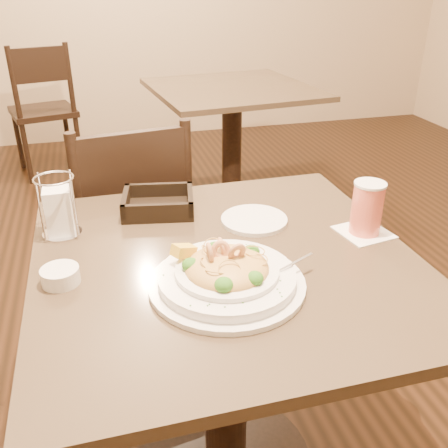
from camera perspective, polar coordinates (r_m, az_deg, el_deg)
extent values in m
cylinder|color=black|center=(1.42, 0.22, -16.86)|extent=(0.12, 0.12, 0.69)
cube|color=brown|center=(1.20, 0.25, -4.46)|extent=(0.90, 0.90, 0.03)
cylinder|color=black|center=(3.25, 0.84, 2.72)|extent=(0.52, 0.52, 0.03)
cylinder|color=black|center=(3.12, 0.89, 8.71)|extent=(0.12, 0.12, 0.69)
cube|color=brown|center=(3.03, 0.94, 15.15)|extent=(0.99, 0.99, 0.03)
cube|color=black|center=(1.93, -10.82, -1.50)|extent=(0.48, 0.48, 0.04)
cylinder|color=black|center=(2.23, -6.93, -3.89)|extent=(0.04, 0.04, 0.43)
cylinder|color=black|center=(2.18, -16.03, -5.71)|extent=(0.04, 0.04, 0.43)
cylinder|color=black|center=(1.95, -3.74, -8.93)|extent=(0.04, 0.04, 0.43)
cylinder|color=black|center=(1.88, -14.27, -11.25)|extent=(0.04, 0.04, 0.43)
cylinder|color=black|center=(1.71, -4.23, 4.35)|extent=(0.04, 0.04, 0.46)
cylinder|color=black|center=(1.64, -16.18, 2.25)|extent=(0.04, 0.04, 0.46)
cube|color=black|center=(1.63, -10.37, 6.56)|extent=(0.36, 0.08, 0.22)
cube|color=black|center=(3.88, -19.98, 11.97)|extent=(0.51, 0.51, 0.04)
cylinder|color=black|center=(4.14, -17.49, 9.83)|extent=(0.04, 0.04, 0.43)
cylinder|color=black|center=(4.09, -22.42, 8.82)|extent=(0.04, 0.04, 0.43)
cylinder|color=black|center=(3.80, -16.23, 8.52)|extent=(0.04, 0.04, 0.43)
cylinder|color=black|center=(3.74, -21.58, 7.42)|extent=(0.04, 0.04, 0.43)
cylinder|color=black|center=(3.68, -17.23, 15.67)|extent=(0.04, 0.04, 0.46)
cylinder|color=black|center=(3.63, -22.91, 14.62)|extent=(0.04, 0.04, 0.46)
cube|color=black|center=(3.63, -20.31, 16.70)|extent=(0.36, 0.12, 0.22)
cylinder|color=white|center=(1.09, 0.34, -6.83)|extent=(0.34, 0.34, 0.01)
cylinder|color=white|center=(1.08, 0.34, -6.08)|extent=(0.30, 0.30, 0.02)
cylinder|color=white|center=(1.07, 0.34, -5.36)|extent=(0.22, 0.22, 0.01)
ellipsoid|color=#C09246|center=(1.07, 0.34, -5.07)|extent=(0.18, 0.18, 0.06)
cube|color=yellow|center=(1.10, -4.63, -3.08)|extent=(0.07, 0.06, 0.04)
cube|color=silver|center=(1.10, 7.72, -4.60)|extent=(0.12, 0.06, 0.01)
cube|color=silver|center=(1.08, 4.32, -4.94)|extent=(0.04, 0.03, 0.00)
torus|color=#C09246|center=(1.08, -1.21, -2.64)|extent=(0.06, 0.05, 0.04)
torus|color=#C09246|center=(1.06, 3.83, -4.14)|extent=(0.06, 0.06, 0.01)
torus|color=#C09246|center=(1.07, 3.46, -3.08)|extent=(0.05, 0.05, 0.01)
torus|color=#C09246|center=(1.03, -1.35, -5.67)|extent=(0.06, 0.06, 0.01)
torus|color=#C09246|center=(1.07, -1.92, -3.10)|extent=(0.03, 0.05, 0.04)
torus|color=#C09246|center=(1.04, -0.80, -5.09)|extent=(0.04, 0.04, 0.03)
torus|color=#C09246|center=(1.07, -0.92, -3.10)|extent=(0.05, 0.06, 0.04)
torus|color=#C09246|center=(1.06, -1.58, -4.22)|extent=(0.05, 0.06, 0.02)
torus|color=#C09246|center=(1.04, -0.14, -5.15)|extent=(0.05, 0.04, 0.03)
torus|color=#C09246|center=(1.01, 0.66, -5.32)|extent=(0.07, 0.06, 0.04)
torus|color=#C09246|center=(1.04, -1.83, -4.69)|extent=(0.05, 0.06, 0.04)
torus|color=#C09246|center=(1.08, -0.43, -3.71)|extent=(0.04, 0.04, 0.01)
torus|color=#C09246|center=(1.02, -0.88, -5.47)|extent=(0.06, 0.06, 0.03)
torus|color=#C09246|center=(1.09, 1.66, -3.04)|extent=(0.05, 0.05, 0.02)
torus|color=#C09246|center=(1.07, -0.49, -4.57)|extent=(0.04, 0.05, 0.02)
torus|color=#EAA573|center=(1.04, 1.48, -3.25)|extent=(0.05, 0.03, 0.04)
torus|color=#EAA573|center=(1.05, -0.38, -3.04)|extent=(0.04, 0.03, 0.04)
torus|color=#EAA573|center=(1.06, -0.16, -2.63)|extent=(0.03, 0.04, 0.04)
torus|color=#EAA573|center=(1.04, -1.62, -3.29)|extent=(0.02, 0.04, 0.04)
ellipsoid|color=#245B14|center=(1.11, 3.14, -3.15)|extent=(0.04, 0.04, 0.03)
ellipsoid|color=#245B14|center=(1.12, -1.08, -2.70)|extent=(0.03, 0.03, 0.03)
ellipsoid|color=#245B14|center=(1.06, -3.82, -4.68)|extent=(0.04, 0.04, 0.03)
ellipsoid|color=#245B14|center=(1.00, -0.01, -6.95)|extent=(0.04, 0.04, 0.03)
ellipsoid|color=#245B14|center=(1.02, 3.50, -6.20)|extent=(0.04, 0.04, 0.03)
cube|color=#266619|center=(1.16, -2.81, -2.79)|extent=(0.00, 0.00, 0.00)
cube|color=#266619|center=(0.98, -1.68, -9.15)|extent=(0.00, 0.00, 0.00)
cube|color=#266619|center=(1.18, -1.63, -2.22)|extent=(0.00, 0.00, 0.00)
cube|color=#266619|center=(1.01, 6.40, -7.79)|extent=(0.00, 0.00, 0.00)
cube|color=#266619|center=(0.97, -1.89, -9.30)|extent=(0.00, 0.00, 0.00)
cube|color=#266619|center=(0.97, 0.10, -9.45)|extent=(0.00, 0.00, 0.00)
cube|color=#266619|center=(1.14, -3.73, -3.27)|extent=(0.00, 0.00, 0.00)
cube|color=#266619|center=(1.09, 6.55, -5.12)|extent=(0.00, 0.00, 0.00)
cube|color=#266619|center=(1.05, 6.45, -6.45)|extent=(0.00, 0.00, 0.00)
cube|color=#266619|center=(1.18, 2.55, -2.36)|extent=(0.00, 0.00, 0.00)
cube|color=#266619|center=(0.98, -3.86, -9.28)|extent=(0.00, 0.00, 0.00)
cube|color=#266619|center=(1.07, -6.93, -5.81)|extent=(0.00, 0.00, 0.00)
cube|color=#266619|center=(1.17, -0.47, -2.57)|extent=(0.00, 0.00, 0.00)
cube|color=#266619|center=(1.02, 6.12, -7.40)|extent=(0.00, 0.00, 0.00)
cube|color=#266619|center=(0.98, 2.17, -8.98)|extent=(0.00, 0.00, 0.00)
cube|color=#266619|center=(1.00, 6.62, -8.22)|extent=(0.00, 0.00, 0.00)
cube|color=#266619|center=(1.15, -5.33, -3.32)|extent=(0.00, 0.00, 0.00)
cube|color=#266619|center=(1.16, -1.76, -2.78)|extent=(0.00, 0.00, 0.00)
cube|color=white|center=(1.35, 15.66, -0.91)|extent=(0.14, 0.14, 0.00)
cylinder|color=#ED6953|center=(1.32, 16.03, 1.73)|extent=(0.08, 0.08, 0.13)
cylinder|color=white|center=(1.29, 16.41, 4.41)|extent=(0.08, 0.08, 0.01)
cube|color=black|center=(1.43, -7.48, 1.75)|extent=(0.22, 0.19, 0.01)
cube|color=black|center=(1.41, -3.86, 2.89)|extent=(0.04, 0.16, 0.04)
cube|color=black|center=(1.42, -11.20, 2.58)|extent=(0.04, 0.16, 0.04)
cube|color=black|center=(1.48, -7.46, 3.90)|extent=(0.20, 0.05, 0.04)
cube|color=black|center=(1.35, -7.63, 1.47)|extent=(0.20, 0.05, 0.04)
cylinder|color=silver|center=(1.36, -17.98, -0.98)|extent=(0.10, 0.10, 0.01)
torus|color=silver|center=(1.30, -18.93, 4.97)|extent=(0.10, 0.10, 0.01)
cube|color=white|center=(1.33, -18.36, 1.41)|extent=(0.07, 0.07, 0.12)
cylinder|color=silver|center=(1.30, -20.20, 1.14)|extent=(0.01, 0.01, 0.16)
cylinder|color=silver|center=(1.29, -16.79, 1.55)|extent=(0.01, 0.01, 0.16)
cylinder|color=silver|center=(1.37, -20.03, 2.51)|extent=(0.01, 0.01, 0.16)
cylinder|color=silver|center=(1.36, -16.80, 2.91)|extent=(0.01, 0.01, 0.16)
cylinder|color=white|center=(1.36, 3.46, 0.48)|extent=(0.23, 0.23, 0.01)
cylinder|color=white|center=(1.15, -18.20, -5.65)|extent=(0.10, 0.10, 0.04)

